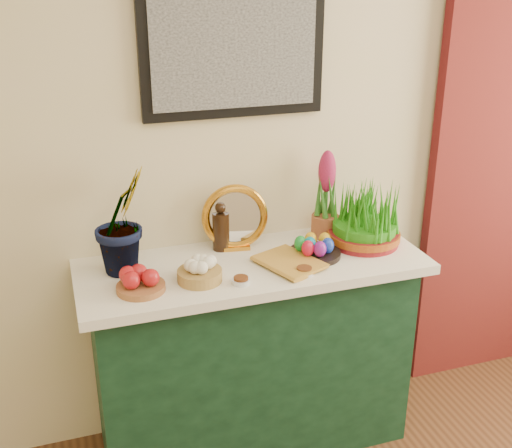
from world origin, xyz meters
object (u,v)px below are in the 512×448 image
(hyacinth_green, at_px, (121,204))
(wheatgrass_sabzeh, at_px, (365,219))
(mirror, at_px, (235,218))
(sideboard, at_px, (252,358))
(book, at_px, (271,269))

(hyacinth_green, xyz_separation_m, wheatgrass_sabzeh, (1.00, -0.06, -0.16))
(hyacinth_green, height_order, wheatgrass_sabzeh, hyacinth_green)
(mirror, xyz_separation_m, wheatgrass_sabzeh, (0.53, -0.13, -0.02))
(sideboard, height_order, hyacinth_green, hyacinth_green)
(book, xyz_separation_m, wheatgrass_sabzeh, (0.47, 0.14, 0.09))
(hyacinth_green, height_order, mirror, hyacinth_green)
(sideboard, relative_size, book, 5.09)
(mirror, bearing_deg, book, -77.05)
(book, bearing_deg, hyacinth_green, 137.30)
(mirror, xyz_separation_m, book, (0.06, -0.27, -0.12))
(book, bearing_deg, sideboard, 84.36)
(sideboard, height_order, wheatgrass_sabzeh, wheatgrass_sabzeh)
(book, height_order, wheatgrass_sabzeh, wheatgrass_sabzeh)
(sideboard, distance_m, mirror, 0.62)
(hyacinth_green, bearing_deg, wheatgrass_sabzeh, -42.30)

